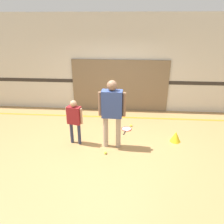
% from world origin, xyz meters
% --- Properties ---
extents(ground_plane, '(16.00, 16.00, 0.00)m').
position_xyz_m(ground_plane, '(0.00, 0.00, 0.00)').
color(ground_plane, '#A87F4C').
extents(wall_back, '(16.00, 0.07, 3.20)m').
position_xyz_m(wall_back, '(0.00, 2.40, 1.60)').
color(wall_back, beige).
rests_on(wall_back, ground_plane).
extents(wall_panel, '(3.26, 0.05, 1.77)m').
position_xyz_m(wall_panel, '(0.15, 2.34, 0.88)').
color(wall_panel, '#756047').
rests_on(wall_panel, ground_plane).
extents(floor_stripe, '(14.40, 0.10, 0.01)m').
position_xyz_m(floor_stripe, '(0.00, 1.69, 0.00)').
color(floor_stripe, orange).
rests_on(floor_stripe, ground_plane).
extents(person_instructor, '(0.65, 0.27, 1.71)m').
position_xyz_m(person_instructor, '(0.07, -0.12, 1.06)').
color(person_instructor, tan).
rests_on(person_instructor, ground_plane).
extents(person_student_left, '(0.44, 0.25, 1.18)m').
position_xyz_m(person_student_left, '(-0.88, -0.04, 0.73)').
color(person_student_left, '#2D334C').
rests_on(person_student_left, ground_plane).
extents(racket_spare_on_floor, '(0.35, 0.54, 0.03)m').
position_xyz_m(racket_spare_on_floor, '(0.42, 0.83, 0.01)').
color(racket_spare_on_floor, red).
rests_on(racket_spare_on_floor, ground_plane).
extents(tennis_ball_near_instructor, '(0.07, 0.07, 0.07)m').
position_xyz_m(tennis_ball_near_instructor, '(-0.06, -0.49, 0.03)').
color(tennis_ball_near_instructor, '#CCE038').
rests_on(tennis_ball_near_instructor, ground_plane).
extents(tennis_ball_by_spare_racket, '(0.07, 0.07, 0.07)m').
position_xyz_m(tennis_ball_by_spare_racket, '(0.56, 1.04, 0.03)').
color(tennis_ball_by_spare_racket, '#CCE038').
rests_on(tennis_ball_by_spare_racket, ground_plane).
extents(tennis_ball_stray_left, '(0.07, 0.07, 0.07)m').
position_xyz_m(tennis_ball_stray_left, '(-0.11, 0.30, 0.03)').
color(tennis_ball_stray_left, '#CCE038').
rests_on(tennis_ball_stray_left, ground_plane).
extents(training_cone, '(0.28, 0.28, 0.28)m').
position_xyz_m(training_cone, '(1.72, 0.25, 0.14)').
color(training_cone, yellow).
rests_on(training_cone, ground_plane).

